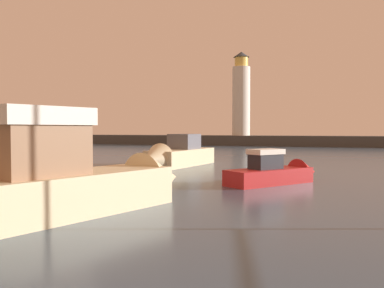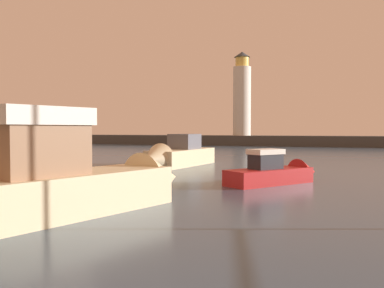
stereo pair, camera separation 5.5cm
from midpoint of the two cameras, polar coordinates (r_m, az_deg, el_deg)
ground_plane at (r=34.57m, az=6.33°, el=-2.36°), size 220.00×220.00×0.00m
breakwater at (r=66.23m, az=12.01°, el=0.44°), size 93.26×4.52×1.62m
lighthouse at (r=67.30m, az=7.02°, el=6.68°), size 2.87×2.87×13.61m
motorboat_0 at (r=20.84m, az=12.36°, el=-3.92°), size 4.69×5.46×2.04m
motorboat_2 at (r=29.09m, az=-2.41°, el=-1.67°), size 3.49×8.62×2.73m
motorboat_3 at (r=13.79m, az=-14.34°, el=-4.75°), size 5.13×9.18×3.69m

